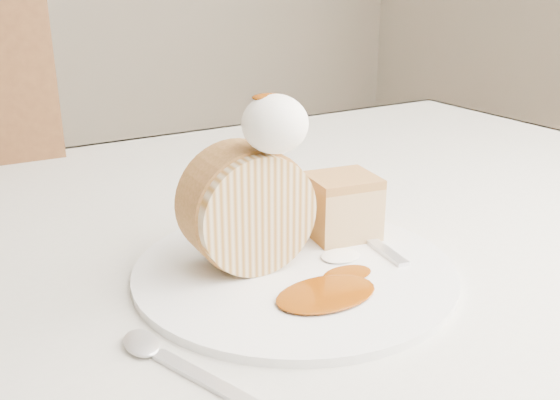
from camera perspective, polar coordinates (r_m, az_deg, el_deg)
table at (r=0.73m, az=-2.88°, el=-9.03°), size 1.40×0.90×0.75m
plate at (r=0.59m, az=1.34°, el=-6.39°), size 0.35×0.35×0.01m
roulade_slice at (r=0.57m, az=-3.03°, el=-0.75°), size 0.11×0.07×0.11m
cake_chunk at (r=0.65m, az=5.66°, el=-0.90°), size 0.08×0.07×0.06m
whipped_cream at (r=0.54m, az=-0.46°, el=6.96°), size 0.06×0.06×0.05m
caramel_drizzle at (r=0.54m, az=-1.12°, el=10.08°), size 0.03×0.02×0.01m
caramel_pool at (r=0.54m, az=4.24°, el=-8.52°), size 0.10×0.08×0.00m
fork at (r=0.65m, az=8.19°, el=-3.57°), size 0.05×0.18×0.00m
spoon at (r=0.45m, az=-5.83°, el=-16.54°), size 0.07×0.15×0.00m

